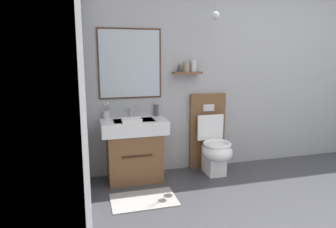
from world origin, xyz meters
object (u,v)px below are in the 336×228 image
(vanity_sink_left, at_px, (134,148))
(toilet, at_px, (212,143))
(soap_dispenser, at_px, (156,110))
(toothbrush_cup, at_px, (106,114))
(folded_hand_towel, at_px, (132,120))

(vanity_sink_left, xyz_separation_m, toilet, (1.01, -0.01, -0.02))
(toilet, distance_m, soap_dispenser, 0.84)
(toothbrush_cup, distance_m, soap_dispenser, 0.62)
(toothbrush_cup, bearing_deg, toilet, -7.01)
(toothbrush_cup, xyz_separation_m, folded_hand_towel, (0.26, -0.27, -0.03))
(vanity_sink_left, relative_size, folded_hand_towel, 3.49)
(toilet, distance_m, folded_hand_towel, 1.12)
(toothbrush_cup, height_order, folded_hand_towel, toothbrush_cup)
(vanity_sink_left, xyz_separation_m, soap_dispenser, (0.31, 0.16, 0.42))
(toothbrush_cup, relative_size, soap_dispenser, 1.11)
(toilet, height_order, folded_hand_towel, toilet)
(toilet, bearing_deg, vanity_sink_left, 179.24)
(soap_dispenser, relative_size, folded_hand_towel, 0.81)
(soap_dispenser, xyz_separation_m, folded_hand_towel, (-0.35, -0.28, -0.05))
(vanity_sink_left, relative_size, soap_dispenser, 4.29)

